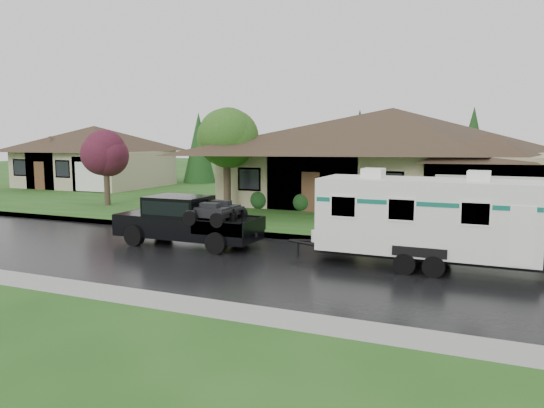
{
  "coord_description": "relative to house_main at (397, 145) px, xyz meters",
  "views": [
    {
      "loc": [
        8.05,
        -17.27,
        4.08
      ],
      "look_at": [
        -0.39,
        2.0,
        1.41
      ],
      "focal_mm": 35.0,
      "sensor_mm": 36.0,
      "label": 1
    }
  ],
  "objects": [
    {
      "name": "ground",
      "position": [
        -2.29,
        -13.84,
        -3.59
      ],
      "size": [
        140.0,
        140.0,
        0.0
      ],
      "primitive_type": "plane",
      "color": "#204B17",
      "rests_on": "ground"
    },
    {
      "name": "road",
      "position": [
        -2.29,
        -15.84,
        -3.59
      ],
      "size": [
        140.0,
        8.0,
        0.01
      ],
      "primitive_type": "cube",
      "color": "black",
      "rests_on": "ground"
    },
    {
      "name": "curb",
      "position": [
        -2.29,
        -11.59,
        -3.52
      ],
      "size": [
        140.0,
        0.5,
        0.15
      ],
      "primitive_type": "cube",
      "color": "gray",
      "rests_on": "ground"
    },
    {
      "name": "lawn",
      "position": [
        -2.29,
        1.16,
        -3.52
      ],
      "size": [
        140.0,
        26.0,
        0.15
      ],
      "primitive_type": "cube",
      "color": "#204B17",
      "rests_on": "ground"
    },
    {
      "name": "house_main",
      "position": [
        0.0,
        0.0,
        0.0
      ],
      "size": [
        19.44,
        10.8,
        6.9
      ],
      "color": "#9B8869",
      "rests_on": "lawn"
    },
    {
      "name": "house_far",
      "position": [
        -24.07,
        2.02,
        -0.62
      ],
      "size": [
        10.8,
        8.64,
        5.8
      ],
      "color": "tan",
      "rests_on": "lawn"
    },
    {
      "name": "tree_left_green",
      "position": [
        -7.85,
        -6.07,
        0.4
      ],
      "size": [
        3.35,
        3.35,
        5.55
      ],
      "color": "#382B1E",
      "rests_on": "lawn"
    },
    {
      "name": "tree_red",
      "position": [
        -15.22,
        -7.01,
        -0.52
      ],
      "size": [
        2.55,
        2.55,
        4.22
      ],
      "color": "#382B1E",
      "rests_on": "lawn"
    },
    {
      "name": "shrub_row",
      "position": [
        -0.29,
        -4.54,
        -2.94
      ],
      "size": [
        13.6,
        1.0,
        1.0
      ],
      "color": "#143814",
      "rests_on": "lawn"
    },
    {
      "name": "pickup_truck",
      "position": [
        -5.19,
        -14.32,
        -2.6
      ],
      "size": [
        5.57,
        2.12,
        1.86
      ],
      "color": "black",
      "rests_on": "ground"
    },
    {
      "name": "travel_trailer",
      "position": [
        3.61,
        -14.32,
        -1.96
      ],
      "size": [
        6.87,
        2.41,
        3.08
      ],
      "color": "white",
      "rests_on": "ground"
    }
  ]
}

